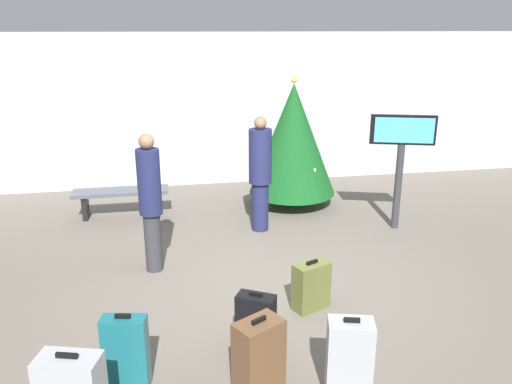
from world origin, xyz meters
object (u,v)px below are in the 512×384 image
holiday_tree (293,139)px  suitcase_4 (259,359)px  flight_info_kiosk (401,149)px  suitcase_0 (311,286)px  waiting_bench (121,196)px  suitcase_1 (256,321)px  traveller_0 (150,200)px  suitcase_3 (349,359)px  suitcase_5 (126,352)px  traveller_1 (260,172)px

holiday_tree → suitcase_4: 5.38m
flight_info_kiosk → suitcase_0: size_ratio=3.05×
waiting_bench → suitcase_1: (1.63, -4.25, -0.07)m
traveller_0 → holiday_tree: bearing=42.5°
suitcase_3 → suitcase_4: size_ratio=0.99×
waiting_bench → suitcase_3: size_ratio=2.09×
suitcase_1 → suitcase_5: (-1.28, -0.40, 0.06)m
suitcase_1 → suitcase_4: suitcase_4 is taller
suitcase_5 → waiting_bench: bearing=94.3°
suitcase_5 → holiday_tree: bearing=59.7°
suitcase_3 → suitcase_5: suitcase_3 is taller
flight_info_kiosk → suitcase_0: bearing=-133.4°
traveller_1 → suitcase_5: bearing=-118.4°
suitcase_3 → suitcase_5: (-1.97, 0.48, -0.01)m
suitcase_0 → suitcase_1: suitcase_1 is taller
suitcase_1 → holiday_tree: bearing=71.1°
suitcase_5 → flight_info_kiosk: bearing=38.0°
holiday_tree → traveller_1: bearing=-125.9°
traveller_1 → suitcase_3: (0.04, -4.06, -0.62)m
flight_info_kiosk → suitcase_4: 4.78m
suitcase_4 → suitcase_0: bearing=57.1°
suitcase_4 → flight_info_kiosk: bearing=50.3°
traveller_0 → suitcase_4: size_ratio=2.39×
flight_info_kiosk → suitcase_4: (-2.99, -3.60, -0.97)m
flight_info_kiosk → suitcase_1: size_ratio=3.00×
holiday_tree → traveller_1: 1.43m
suitcase_3 → suitcase_1: bearing=128.2°
traveller_1 → suitcase_5: traveller_1 is taller
traveller_0 → suitcase_3: bearing=-58.7°
waiting_bench → suitcase_3: bearing=-65.6°
holiday_tree → suitcase_1: bearing=-108.9°
suitcase_1 → suitcase_3: suitcase_3 is taller
waiting_bench → suitcase_1: bearing=-69.0°
holiday_tree → suitcase_5: 5.54m
suitcase_1 → suitcase_4: bearing=-98.4°
suitcase_0 → suitcase_5: bearing=-153.5°
traveller_1 → suitcase_0: 2.65m
waiting_bench → suitcase_4: suitcase_4 is taller
traveller_1 → suitcase_1: 3.32m
suitcase_0 → traveller_0: bearing=143.3°
flight_info_kiosk → waiting_bench: bearing=162.8°
traveller_1 → traveller_0: bearing=-145.3°
flight_info_kiosk → suitcase_4: bearing=-129.7°
traveller_1 → suitcase_1: (-0.65, -3.18, -0.70)m
flight_info_kiosk → holiday_tree: bearing=133.8°
suitcase_3 → suitcase_4: 0.81m
traveller_0 → waiting_bench: bearing=104.4°
suitcase_0 → suitcase_4: (-0.89, -1.37, 0.09)m
traveller_0 → suitcase_1: traveller_0 is taller
flight_info_kiosk → suitcase_3: (-2.19, -3.73, -0.97)m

